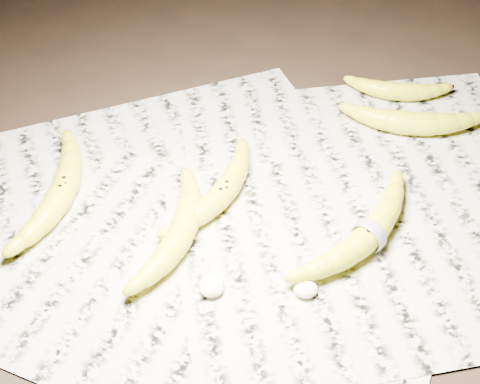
{
  "coord_description": "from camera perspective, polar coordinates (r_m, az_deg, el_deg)",
  "views": [
    {
      "loc": [
        -0.09,
        -0.66,
        0.71
      ],
      "look_at": [
        -0.02,
        -0.0,
        0.05
      ],
      "focal_mm": 50.0,
      "sensor_mm": 36.0,
      "label": 1
    }
  ],
  "objects": [
    {
      "name": "banana_upper_b",
      "position": [
        1.2,
        13.33,
        8.49
      ],
      "size": [
        0.16,
        0.09,
        0.03
      ],
      "primitive_type": null,
      "rotation": [
        0.0,
        0.0,
        -0.25
      ],
      "color": "yellow",
      "rests_on": "newspaper_patch"
    },
    {
      "name": "flesh_chunk_a",
      "position": [
        0.88,
        -2.44,
        -7.67
      ],
      "size": [
        0.03,
        0.03,
        0.02
      ],
      "primitive_type": "ellipsoid",
      "color": "beige",
      "rests_on": "newspaper_patch"
    },
    {
      "name": "banana_upper_a",
      "position": [
        1.13,
        14.58,
        5.83
      ],
      "size": [
        0.21,
        0.11,
        0.04
      ],
      "primitive_type": null,
      "rotation": [
        0.0,
        0.0,
        -0.22
      ],
      "color": "yellow",
      "rests_on": "newspaper_patch"
    },
    {
      "name": "flesh_chunk_c",
      "position": [
        0.87,
        5.65,
        -8.11
      ],
      "size": [
        0.03,
        0.03,
        0.02
      ],
      "primitive_type": "ellipsoid",
      "color": "beige",
      "rests_on": "newspaper_patch"
    },
    {
      "name": "banana_taped",
      "position": [
        0.93,
        10.97,
        -3.53
      ],
      "size": [
        0.22,
        0.21,
        0.04
      ],
      "primitive_type": null,
      "rotation": [
        0.0,
        0.0,
        0.74
      ],
      "color": "yellow",
      "rests_on": "newspaper_patch"
    },
    {
      "name": "banana_center",
      "position": [
        0.97,
        -1.5,
        0.05
      ],
      "size": [
        0.17,
        0.2,
        0.04
      ],
      "primitive_type": null,
      "rotation": [
        0.0,
        0.0,
        0.93
      ],
      "color": "yellow",
      "rests_on": "newspaper_patch"
    },
    {
      "name": "measuring_tape",
      "position": [
        0.93,
        10.97,
        -3.53
      ],
      "size": [
        0.04,
        0.04,
        0.05
      ],
      "primitive_type": "torus",
      "rotation": [
        0.0,
        1.57,
        0.74
      ],
      "color": "white",
      "rests_on": "newspaper_patch"
    },
    {
      "name": "ground",
      "position": [
        0.98,
        1.07,
        -1.99
      ],
      "size": [
        3.0,
        3.0,
        0.0
      ],
      "primitive_type": "plane",
      "color": "black",
      "rests_on": "ground"
    },
    {
      "name": "newspaper_patch",
      "position": [
        0.97,
        1.95,
        -1.88
      ],
      "size": [
        0.9,
        0.7,
        0.01
      ],
      "primitive_type": "cube",
      "color": "#AFA996",
      "rests_on": "ground"
    },
    {
      "name": "banana_left_a",
      "position": [
        1.01,
        -14.92,
        0.26
      ],
      "size": [
        0.12,
        0.23,
        0.04
      ],
      "primitive_type": null,
      "rotation": [
        0.0,
        0.0,
        1.32
      ],
      "color": "yellow",
      "rests_on": "newspaper_patch"
    },
    {
      "name": "flesh_chunk_b",
      "position": [
        0.87,
        -2.45,
        -8.04
      ],
      "size": [
        0.03,
        0.03,
        0.02
      ],
      "primitive_type": "ellipsoid",
      "color": "beige",
      "rests_on": "newspaper_patch"
    },
    {
      "name": "banana_left_b",
      "position": [
        0.92,
        -5.02,
        -3.26
      ],
      "size": [
        0.13,
        0.21,
        0.04
      ],
      "primitive_type": null,
      "rotation": [
        0.0,
        0.0,
        1.18
      ],
      "color": "yellow",
      "rests_on": "newspaper_patch"
    }
  ]
}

